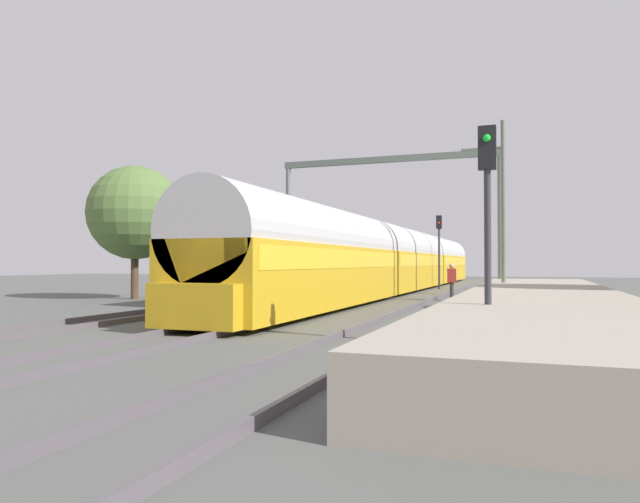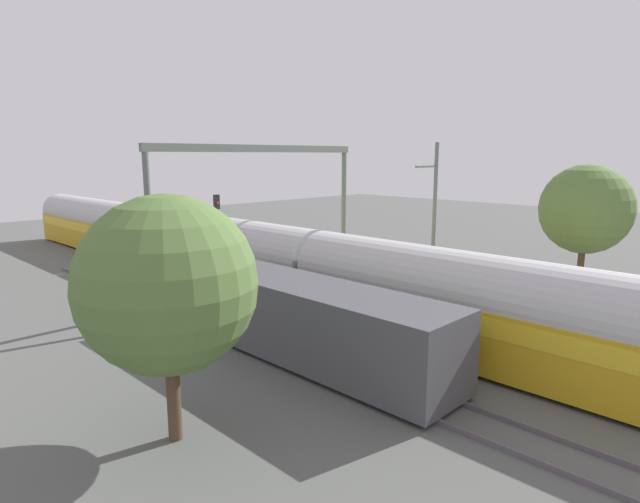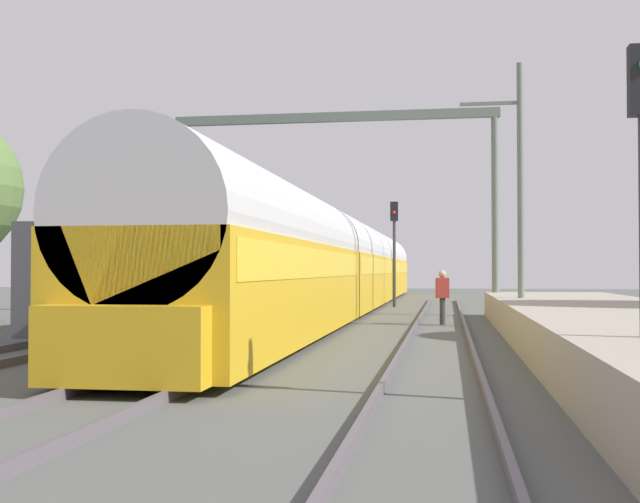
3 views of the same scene
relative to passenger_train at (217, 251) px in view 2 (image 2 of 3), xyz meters
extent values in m
plane|color=#545753|center=(0.00, -19.42, -1.97)|extent=(120.00, 120.00, 0.00)
cube|color=#585157|center=(-4.87, -19.42, -1.89)|extent=(0.08, 60.00, 0.16)
cube|color=#585157|center=(-3.44, -19.42, -1.89)|extent=(0.08, 60.00, 0.16)
cube|color=#585157|center=(-0.72, -19.42, -1.89)|extent=(0.08, 60.00, 0.16)
cube|color=#585157|center=(0.72, -19.42, -1.89)|extent=(0.08, 60.00, 0.16)
cube|color=#585157|center=(3.44, -19.42, -1.89)|extent=(0.08, 60.00, 0.16)
cube|color=#585157|center=(4.87, -19.42, -1.89)|extent=(0.08, 60.00, 0.16)
cube|color=#A39989|center=(7.97, -17.42, -1.52)|extent=(4.40, 28.00, 0.90)
cube|color=gold|center=(0.00, -16.31, -0.71)|extent=(2.90, 16.00, 2.20)
cube|color=gold|center=(0.00, -16.31, -0.08)|extent=(2.93, 15.36, 0.64)
cylinder|color=#B4B4B4|center=(0.00, -16.31, 0.59)|extent=(2.84, 16.00, 2.84)
cube|color=gold|center=(0.00, 0.04, -0.71)|extent=(2.90, 16.00, 2.20)
cube|color=gold|center=(0.00, 0.04, -0.08)|extent=(2.93, 15.36, 0.64)
cylinder|color=#B4B4B4|center=(0.00, 0.04, 0.59)|extent=(2.84, 16.00, 2.84)
cube|color=gold|center=(0.00, 16.39, -0.71)|extent=(2.90, 16.00, 2.20)
cube|color=gold|center=(0.00, 16.39, -0.08)|extent=(2.93, 15.36, 0.64)
cylinder|color=#B4B4B4|center=(0.00, 16.39, 0.59)|extent=(2.84, 16.00, 2.84)
cube|color=#47474C|center=(-4.16, -11.28, -0.46)|extent=(2.80, 13.00, 2.70)
cube|color=black|center=(-4.16, -11.28, -1.76)|extent=(2.52, 11.96, 0.10)
cylinder|color=#333333|center=(4.21, -9.21, -1.55)|extent=(0.21, 0.21, 0.85)
cube|color=maroon|center=(4.21, -9.21, -0.80)|extent=(0.44, 0.31, 0.64)
sphere|color=tan|center=(4.21, -9.21, -0.36)|extent=(0.24, 0.24, 0.24)
cylinder|color=#2D2D33|center=(1.92, 2.69, 0.05)|extent=(0.14, 0.14, 4.04)
cube|color=black|center=(1.92, 2.69, 2.52)|extent=(0.36, 0.20, 0.90)
sphere|color=red|center=(1.92, 2.57, 2.46)|extent=(0.16, 0.16, 0.16)
cylinder|color=slate|center=(-6.16, -4.17, 1.78)|extent=(0.28, 0.28, 7.50)
cylinder|color=slate|center=(6.16, -4.17, 1.78)|extent=(0.28, 0.28, 7.50)
cube|color=slate|center=(0.00, -4.17, 5.71)|extent=(12.71, 0.24, 0.36)
cylinder|color=slate|center=(6.56, -10.12, 2.03)|extent=(0.20, 0.20, 8.00)
cube|color=slate|center=(5.66, -10.12, 4.83)|extent=(1.80, 0.10, 0.10)
cylinder|color=#4C3826|center=(-10.39, -13.23, -0.73)|extent=(0.36, 0.36, 2.48)
sphere|color=#527036|center=(-10.39, -13.23, 2.21)|extent=(4.54, 4.54, 4.54)
cylinder|color=#4C3826|center=(13.57, -15.17, -0.65)|extent=(0.36, 0.36, 2.65)
sphere|color=#527036|center=(13.57, -15.17, 2.50)|extent=(4.85, 4.85, 4.85)
camera|label=1|loc=(7.61, -36.70, -0.22)|focal=32.69mm
camera|label=2|loc=(-16.73, -24.88, 5.40)|focal=29.43mm
camera|label=3|loc=(4.35, -34.80, -0.23)|focal=44.90mm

